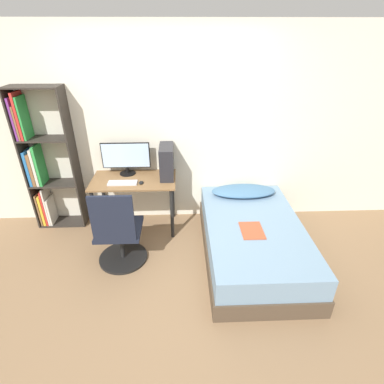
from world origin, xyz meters
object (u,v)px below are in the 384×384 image
object	(u,v)px
office_chair	(119,237)
bed	(252,240)
monitor	(126,157)
keyboard	(123,183)
pc_tower	(167,162)
bookshelf	(42,166)

from	to	relation	value
office_chair	bed	xyz separation A→B (m)	(1.52, 0.07, -0.14)
office_chair	monitor	world-z (taller)	monitor
keyboard	pc_tower	distance (m)	0.60
pc_tower	monitor	bearing A→B (deg)	169.15
monitor	pc_tower	size ratio (longest dim) A/B	1.52
monitor	pc_tower	xyz separation A→B (m)	(0.52, -0.10, -0.03)
bed	monitor	bearing A→B (deg)	151.77
bookshelf	keyboard	bearing A→B (deg)	-14.54
keyboard	bookshelf	bearing A→B (deg)	165.46
office_chair	keyboard	world-z (taller)	office_chair
monitor	office_chair	bearing A→B (deg)	-90.19
office_chair	pc_tower	distance (m)	1.10
bookshelf	pc_tower	distance (m)	1.59
bookshelf	pc_tower	bearing A→B (deg)	-2.88
office_chair	monitor	xyz separation A→B (m)	(0.00, 0.88, 0.59)
keyboard	monitor	bearing A→B (deg)	85.96
bookshelf	office_chair	distance (m)	1.46
office_chair	keyboard	bearing A→B (deg)	91.71
bookshelf	pc_tower	xyz separation A→B (m)	(1.58, -0.08, 0.06)
bed	keyboard	world-z (taller)	keyboard
monitor	pc_tower	bearing A→B (deg)	-10.85
bookshelf	office_chair	bearing A→B (deg)	-39.11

